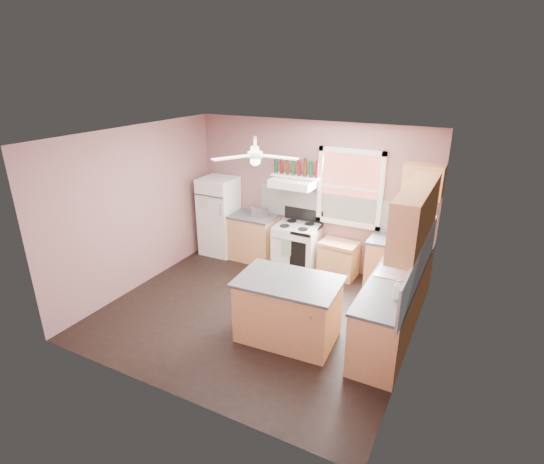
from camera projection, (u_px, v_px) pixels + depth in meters
The scene contains 32 objects.
floor at pixel (257, 312), 6.58m from camera, with size 4.50×4.50×0.00m, color black.
ceiling at pixel (255, 136), 5.59m from camera, with size 4.50×4.50×0.00m, color white.
wall_back at pixel (310, 196), 7.76m from camera, with size 4.50×0.05×2.70m, color #7F5655.
wall_right at pixel (420, 263), 5.11m from camera, with size 0.05×4.00×2.70m, color #7F5655.
wall_left at pixel (137, 208), 7.06m from camera, with size 0.05×4.00×2.70m, color #7F5655.
backsplash_back at pixel (332, 209), 7.60m from camera, with size 2.90×0.03×0.55m, color white.
backsplash_right at pixel (419, 265), 5.44m from camera, with size 0.03×2.60×0.55m, color white.
window_view at pixel (350, 188), 7.31m from camera, with size 1.00×0.02×1.20m, color brown.
window_frame at pixel (350, 188), 7.29m from camera, with size 1.16×0.07×1.36m, color white.
refrigerator at pixel (219, 216), 8.43m from camera, with size 0.66×0.64×1.55m, color white.
base_cabinet_left at pixel (252, 238), 8.28m from camera, with size 0.90×0.60×0.86m, color #B87D4C.
counter_left at pixel (252, 216), 8.12m from camera, with size 0.92×0.62×0.04m, color #3F3F41.
toaster at pixel (259, 212), 8.03m from camera, with size 0.28×0.16×0.18m, color silver.
stove at pixel (297, 247), 7.86m from camera, with size 0.78×0.64×0.86m, color white.
range_hood at pixel (293, 183), 7.53m from camera, with size 0.78×0.50×0.14m, color white.
bottle_shelf at pixel (296, 176), 7.59m from camera, with size 0.90×0.26×0.03m, color white.
cart at pixel (338, 259), 7.61m from camera, with size 0.65×0.44×0.65m, color #B87D4C.
base_cabinet_corner at pixel (398, 267), 7.08m from camera, with size 1.00×0.60×0.86m, color #B87D4C.
base_cabinet_right at pixel (391, 310), 5.83m from camera, with size 0.60×2.20×0.86m, color #B87D4C.
counter_corner at pixel (401, 242), 6.91m from camera, with size 1.02×0.62×0.04m, color #3F3F41.
counter_right at pixel (394, 281), 5.67m from camera, with size 0.62×2.22×0.04m, color #3F3F41.
sink at pixel (397, 274), 5.83m from camera, with size 0.55×0.45×0.03m, color silver.
faucet at pixel (410, 271), 5.74m from camera, with size 0.03×0.03×0.14m, color silver.
upper_cabinet_right at pixel (416, 214), 5.45m from camera, with size 0.33×1.80×0.76m, color #B87D4C.
upper_cabinet_corner at pixel (423, 181), 6.56m from camera, with size 0.60×0.33×0.52m, color #B87D4C.
paper_towel at pixel (426, 221), 6.77m from camera, with size 0.12×0.12×0.26m, color white.
island at pixel (288, 311), 5.82m from camera, with size 1.30×0.82×0.86m, color #B87D4C.
island_top at pixel (288, 281), 5.66m from camera, with size 1.38×0.90×0.04m, color #3F3F41.
ceiling_fan_hub at pixel (255, 155), 5.68m from camera, with size 0.20×0.20×0.08m, color white.
soap_bottle at pixel (397, 290), 5.15m from camera, with size 0.10×0.10×0.26m, color silver.
red_caddy at pixel (404, 261), 6.09m from camera, with size 0.18×0.12×0.10m, color #A60E18.
wine_bottles at pixel (296, 167), 7.54m from camera, with size 0.86×0.06×0.31m.
Camera 1 is at (2.81, -4.93, 3.56)m, focal length 28.00 mm.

